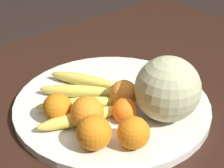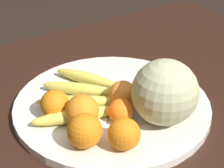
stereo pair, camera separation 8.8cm
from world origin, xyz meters
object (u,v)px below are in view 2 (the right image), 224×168
kitchen_table (127,145)px  banana_bunch (81,96)px  melon (165,92)px  orange_back_right (124,134)px  orange_mid_center (121,111)px  fruit_bowl (112,104)px  orange_back_left (85,131)px  orange_front_left (55,104)px  orange_top_small (82,111)px  orange_front_right (123,95)px  produce_tag (99,127)px

kitchen_table → banana_bunch: 0.17m
melon → orange_back_right: bearing=-167.9°
orange_mid_center → orange_back_right: orange_back_right is taller
fruit_bowl → banana_bunch: 0.08m
banana_bunch → orange_back_left: 0.16m
orange_front_left → orange_top_small: orange_top_small is taller
orange_back_right → orange_top_small: 0.12m
banana_bunch → orange_back_right: bearing=126.5°
melon → orange_top_small: bearing=151.7°
orange_back_right → banana_bunch: bearing=87.1°
orange_front_right → produce_tag: orange_front_right is taller
orange_front_left → orange_back_right: orange_back_right is taller
melon → orange_front_left: bearing=142.9°
orange_back_right → produce_tag: orange_back_right is taller
fruit_bowl → banana_bunch: bearing=148.1°
kitchen_table → orange_back_right: 0.20m
orange_top_small → kitchen_table: bearing=-4.3°
orange_front_right → orange_mid_center: bearing=-130.0°
melon → orange_front_right: 0.11m
orange_back_right → orange_mid_center: bearing=59.7°
kitchen_table → fruit_bowl: (-0.01, 0.05, 0.10)m
melon → banana_bunch: size_ratio=0.56×
orange_mid_center → orange_front_right: bearing=50.0°
fruit_bowl → orange_back_right: size_ratio=7.02×
orange_front_left → produce_tag: bearing=-57.1°
banana_bunch → melon: bearing=164.9°
orange_back_left → orange_top_small: size_ratio=1.00×
kitchen_table → orange_front_right: orange_front_right is taller
fruit_bowl → orange_back_right: 0.17m
orange_mid_center → orange_back_left: (-0.11, -0.03, 0.01)m
kitchen_table → orange_back_left: (-0.15, -0.05, 0.15)m
kitchen_table → orange_top_small: 0.19m
melon → orange_top_small: (-0.16, 0.09, -0.04)m
fruit_bowl → orange_front_left: bearing=171.0°
kitchen_table → melon: (0.04, -0.08, 0.19)m
melon → orange_mid_center: (-0.08, 0.05, -0.05)m
orange_front_right → fruit_bowl: bearing=106.0°
orange_front_left → orange_back_left: 0.12m
fruit_bowl → orange_top_small: (-0.10, -0.04, 0.05)m
kitchen_table → orange_front_right: bearing=107.2°
orange_front_right → orange_top_small: (-0.11, -0.01, 0.00)m
orange_front_left → orange_front_right: size_ratio=0.99×
melon → orange_back_left: (-0.19, 0.02, -0.04)m
melon → banana_bunch: melon is taller
kitchen_table → orange_front_right: 0.15m
orange_top_small → produce_tag: 0.05m
banana_bunch → orange_back_left: size_ratio=3.58×
orange_back_right → produce_tag: (-0.01, 0.08, -0.03)m
orange_back_left → melon: bearing=-6.7°
orange_front_right → produce_tag: bearing=-157.7°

